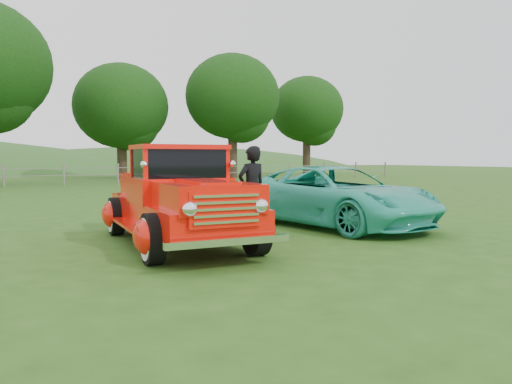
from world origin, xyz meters
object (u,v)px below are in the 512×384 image
red_pickup (178,200)px  teal_sedan (335,196)px  man (252,189)px  tree_near_east (121,106)px  tree_mid_east (232,97)px  tree_far_east (307,110)px

red_pickup → teal_sedan: (3.93, 0.51, -0.11)m
teal_sedan → man: (-2.11, 0.09, 0.22)m
tree_near_east → man: (-4.20, -27.50, -4.35)m
tree_near_east → tree_mid_east: tree_mid_east is taller
red_pickup → man: bearing=22.1°
tree_near_east → teal_sedan: tree_near_east is taller
red_pickup → man: (1.83, 0.60, 0.10)m
man → red_pickup: bearing=10.7°
tree_near_east → red_pickup: tree_near_east is taller
tree_near_east → man: tree_near_east is taller
teal_sedan → man: bearing=169.3°
red_pickup → teal_sedan: bearing=11.2°
red_pickup → man: man is taller
tree_near_east → tree_far_east: size_ratio=0.94×
tree_near_east → man: bearing=-98.7°
tree_near_east → tree_mid_east: (8.00, -2.00, 0.93)m
tree_mid_east → man: bearing=-115.6°
tree_mid_east → red_pickup: 30.11m
tree_near_east → tree_far_east: bearing=3.4°
teal_sedan → red_pickup: bearing=179.1°
tree_mid_east → man: tree_mid_east is taller
tree_near_east → teal_sedan: 28.05m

